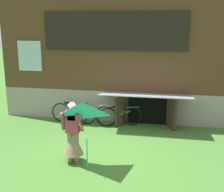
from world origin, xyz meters
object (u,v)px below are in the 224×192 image
Objects in this scene: person at (73,137)px; bicycle_green at (120,116)px; bicycle_silver at (91,115)px; bicycle_blue at (74,113)px; kite at (83,122)px.

bicycle_green is at bearing 76.56° from person.
bicycle_green is at bearing 7.74° from bicycle_silver.
bicycle_blue is (-0.70, 0.14, -0.01)m from bicycle_silver.
person is 0.91× the size of bicycle_silver.
kite reaches higher than bicycle_green.
bicycle_green is 0.90× the size of bicycle_blue.
person is 1.06× the size of bicycle_green.
kite reaches higher than bicycle_blue.
bicycle_silver is at bearing 171.49° from bicycle_green.
kite is 3.89m from bicycle_blue.
bicycle_silver is (-0.69, 3.37, -0.94)m from kite.
person reaches higher than bicycle_silver.
bicycle_silver is at bearing -7.65° from bicycle_blue.
bicycle_silver reaches higher than bicycle_green.
bicycle_green is 0.86× the size of bicycle_silver.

